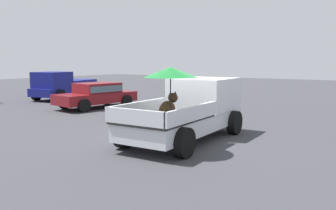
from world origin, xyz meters
name	(u,v)px	position (x,y,z in m)	size (l,w,h in m)	color
ground_plane	(184,140)	(0.00, 0.00, 0.00)	(80.00, 80.00, 0.00)	#38383D
pickup_truck_main	(191,108)	(0.39, -0.01, 0.99)	(5.13, 2.44, 2.33)	black
pickup_truck_red	(63,86)	(5.79, 12.97, 0.87)	(5.06, 2.91, 1.80)	black
parked_sedan_near	(97,94)	(3.91, 7.91, 0.74)	(4.50, 2.43, 1.33)	black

